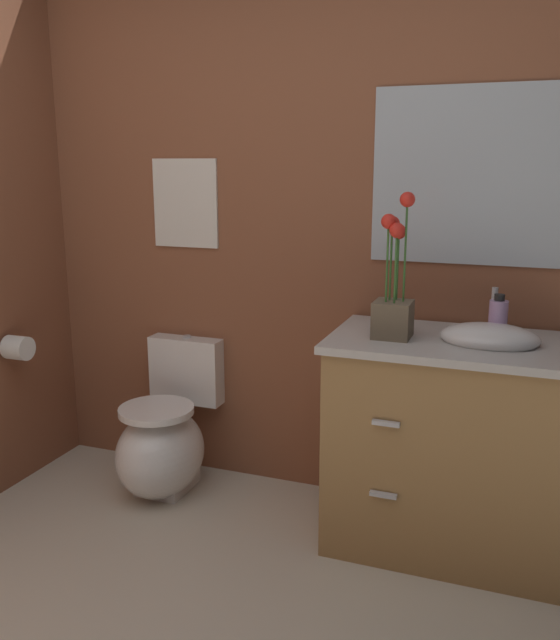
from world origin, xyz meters
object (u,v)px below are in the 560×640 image
at_px(wall_mirror, 473,176).
at_px(wall_poster, 185,203).
at_px(soap_bottle, 498,319).
at_px(toilet_paper_roll, 18,348).
at_px(flower_vase, 394,295).
at_px(vanity_cabinet, 450,443).
at_px(toilet, 165,440).

bearing_deg(wall_mirror, wall_poster, 180.00).
xyz_separation_m(soap_bottle, toilet_paper_roll, (-2.06, -0.24, -0.25)).
height_order(wall_poster, wall_mirror, wall_mirror).
bearing_deg(wall_mirror, soap_bottle, -57.50).
xyz_separation_m(flower_vase, wall_mirror, (0.23, 0.34, 0.43)).
height_order(flower_vase, soap_bottle, flower_vase).
bearing_deg(toilet_paper_roll, wall_mirror, 13.59).
distance_m(vanity_cabinet, flower_vase, 0.63).
xyz_separation_m(toilet, toilet_paper_roll, (-0.63, -0.20, 0.44)).
distance_m(soap_bottle, toilet_paper_roll, 2.09).
relative_size(toilet, toilet_paper_roll, 6.27).
bearing_deg(toilet_paper_roll, flower_vase, 4.16).
height_order(toilet, wall_poster, wall_poster).
height_order(vanity_cabinet, soap_bottle, vanity_cabinet).
height_order(vanity_cabinet, wall_mirror, wall_mirror).
xyz_separation_m(toilet, soap_bottle, (1.43, 0.05, 0.69)).
xyz_separation_m(vanity_cabinet, flower_vase, (-0.24, -0.05, 0.58)).
distance_m(flower_vase, soap_bottle, 0.40).
relative_size(wall_mirror, toilet_paper_roll, 7.27).
bearing_deg(flower_vase, toilet_paper_roll, -175.84).
distance_m(toilet, flower_vase, 1.31).
bearing_deg(wall_poster, soap_bottle, -8.83).
distance_m(wall_mirror, toilet_paper_roll, 2.12).
relative_size(flower_vase, wall_poster, 1.34).
xyz_separation_m(flower_vase, wall_poster, (-1.05, 0.34, 0.30)).
bearing_deg(soap_bottle, wall_poster, 171.17).
xyz_separation_m(toilet, wall_mirror, (1.29, 0.27, 1.21)).
height_order(wall_poster, toilet_paper_roll, wall_poster).
bearing_deg(toilet, toilet_paper_roll, -162.76).
distance_m(soap_bottle, wall_poster, 1.50).
height_order(toilet, wall_mirror, wall_mirror).
xyz_separation_m(soap_bottle, wall_poster, (-1.43, 0.22, 0.39)).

